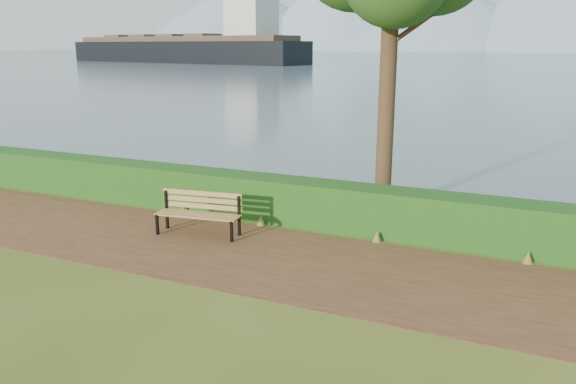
% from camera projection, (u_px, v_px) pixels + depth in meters
% --- Properties ---
extents(ground, '(140.00, 140.00, 0.00)m').
position_uv_depth(ground, '(264.00, 264.00, 10.49)').
color(ground, '#435418').
rests_on(ground, ground).
extents(path, '(40.00, 3.40, 0.01)m').
position_uv_depth(path, '(271.00, 258.00, 10.75)').
color(path, '#512A1B').
rests_on(path, ground).
extents(hedge, '(32.00, 0.85, 1.00)m').
position_uv_depth(hedge, '(315.00, 204.00, 12.65)').
color(hedge, '#174012').
rests_on(hedge, ground).
extents(water, '(700.00, 510.00, 0.00)m').
position_uv_depth(water, '(536.00, 55.00, 239.82)').
color(water, '#405668').
rests_on(water, ground).
extents(mountains, '(585.00, 190.00, 70.00)m').
position_uv_depth(mountains, '(530.00, 7.00, 365.26)').
color(mountains, '#829BAE').
rests_on(mountains, ground).
extents(bench, '(1.89, 0.79, 0.92)m').
position_uv_depth(bench, '(200.00, 210.00, 12.03)').
color(bench, black).
rests_on(bench, ground).
extents(cargo_ship, '(66.69, 23.20, 20.02)m').
position_uv_depth(cargo_ship, '(188.00, 49.00, 127.94)').
color(cargo_ship, black).
rests_on(cargo_ship, ground).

